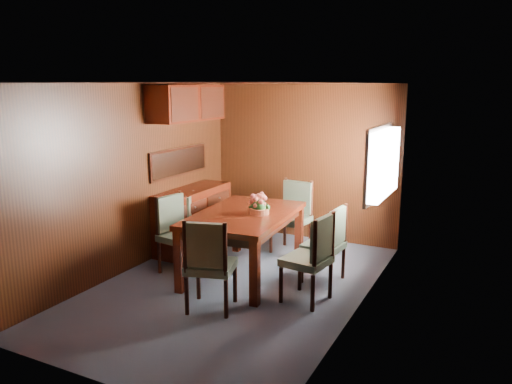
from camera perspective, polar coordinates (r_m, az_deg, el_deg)
The scene contains 11 objects.
ground at distance 6.16m, azimuth -2.46°, elevation -10.63°, with size 4.50×4.50×0.00m, color #363C4A.
room_shell at distance 6.06m, azimuth -1.93°, elevation 5.02°, with size 3.06×4.52×2.41m.
sideboard at distance 7.44m, azimuth -7.18°, elevation -3.00°, with size 0.48×1.40×0.90m, color #3A1007.
dining_table at distance 6.27m, azimuth -1.36°, elevation -3.39°, with size 1.22×1.82×0.82m.
chair_left_near at distance 6.53m, azimuth -9.05°, elevation -4.20°, with size 0.53×0.55×1.01m.
chair_left_far at distance 7.03m, azimuth -6.60°, elevation -3.41°, with size 0.52×0.53×0.91m.
chair_right_near at distance 5.55m, azimuth 6.51°, elevation -7.04°, with size 0.53×0.54×1.02m.
chair_right_far at distance 6.15m, azimuth 8.36°, elevation -5.46°, with size 0.48×0.49×0.96m.
chair_head at distance 5.32m, azimuth -5.41°, elevation -7.79°, with size 0.60×0.58×1.03m.
chair_foot at distance 7.26m, azimuth 4.32°, elevation -2.30°, with size 0.54×0.52×1.03m.
flower_centerpiece at distance 6.14m, azimuth 0.38°, elevation -1.41°, with size 0.26×0.26×0.26m.
Camera 1 is at (2.77, -4.95, 2.38)m, focal length 35.00 mm.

